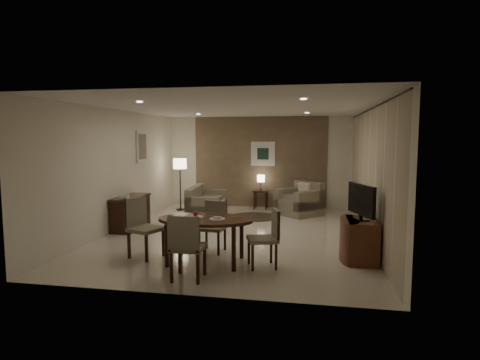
% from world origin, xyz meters
% --- Properties ---
extents(room_shell, '(5.50, 7.00, 2.70)m').
position_xyz_m(room_shell, '(0.00, 0.40, 1.35)').
color(room_shell, beige).
rests_on(room_shell, ground).
extents(taupe_accent, '(3.96, 0.03, 2.70)m').
position_xyz_m(taupe_accent, '(0.00, 3.48, 1.35)').
color(taupe_accent, '#79634B').
rests_on(taupe_accent, wall_back).
extents(curtain_wall, '(0.08, 6.70, 2.58)m').
position_xyz_m(curtain_wall, '(2.68, 0.00, 1.32)').
color(curtain_wall, beige).
rests_on(curtain_wall, wall_right).
extents(curtain_rod, '(0.03, 6.80, 0.03)m').
position_xyz_m(curtain_rod, '(2.68, 0.00, 2.64)').
color(curtain_rod, black).
rests_on(curtain_rod, wall_right).
extents(art_back_frame, '(0.72, 0.03, 0.72)m').
position_xyz_m(art_back_frame, '(0.10, 3.46, 1.60)').
color(art_back_frame, silver).
rests_on(art_back_frame, wall_back).
extents(art_back_canvas, '(0.34, 0.01, 0.34)m').
position_xyz_m(art_back_canvas, '(0.10, 3.44, 1.60)').
color(art_back_canvas, '#1A2F26').
rests_on(art_back_canvas, wall_back).
extents(art_left_frame, '(0.03, 0.60, 0.80)m').
position_xyz_m(art_left_frame, '(-2.72, 1.20, 1.85)').
color(art_left_frame, silver).
rests_on(art_left_frame, wall_left).
extents(art_left_canvas, '(0.01, 0.46, 0.64)m').
position_xyz_m(art_left_canvas, '(-2.71, 1.20, 1.85)').
color(art_left_canvas, gray).
rests_on(art_left_canvas, wall_left).
extents(downlight_nl, '(0.10, 0.10, 0.01)m').
position_xyz_m(downlight_nl, '(-1.40, -1.80, 2.69)').
color(downlight_nl, white).
rests_on(downlight_nl, ceiling).
extents(downlight_nr, '(0.10, 0.10, 0.01)m').
position_xyz_m(downlight_nr, '(1.40, -1.80, 2.69)').
color(downlight_nr, white).
rests_on(downlight_nr, ceiling).
extents(downlight_fl, '(0.10, 0.10, 0.01)m').
position_xyz_m(downlight_fl, '(-1.40, 1.80, 2.69)').
color(downlight_fl, white).
rests_on(downlight_fl, ceiling).
extents(downlight_fr, '(0.10, 0.10, 0.01)m').
position_xyz_m(downlight_fr, '(1.40, 1.80, 2.69)').
color(downlight_fr, white).
rests_on(downlight_fr, ceiling).
extents(console_desk, '(0.48, 1.20, 0.75)m').
position_xyz_m(console_desk, '(-2.49, 0.00, 0.38)').
color(console_desk, '#3F2114').
rests_on(console_desk, floor).
extents(telephone, '(0.20, 0.14, 0.09)m').
position_xyz_m(telephone, '(-2.49, -0.30, 0.80)').
color(telephone, white).
rests_on(telephone, console_desk).
extents(tv_cabinet, '(0.48, 0.90, 0.70)m').
position_xyz_m(tv_cabinet, '(2.40, -1.50, 0.35)').
color(tv_cabinet, brown).
rests_on(tv_cabinet, floor).
extents(flat_tv, '(0.36, 0.85, 0.60)m').
position_xyz_m(flat_tv, '(2.38, -1.50, 1.02)').
color(flat_tv, black).
rests_on(flat_tv, tv_cabinet).
extents(dining_table, '(1.59, 1.00, 0.75)m').
position_xyz_m(dining_table, '(-0.16, -2.10, 0.37)').
color(dining_table, '#3F2114').
rests_on(dining_table, floor).
extents(chair_near, '(0.48, 0.48, 0.98)m').
position_xyz_m(chair_near, '(-0.21, -2.90, 0.49)').
color(chair_near, gray).
rests_on(chair_near, floor).
extents(chair_far, '(0.48, 0.48, 0.91)m').
position_xyz_m(chair_far, '(-0.21, -1.47, 0.46)').
color(chair_far, gray).
rests_on(chair_far, floor).
extents(chair_left, '(0.64, 0.64, 1.03)m').
position_xyz_m(chair_left, '(-1.25, -2.00, 0.51)').
color(chair_left, gray).
rests_on(chair_left, floor).
extents(chair_right, '(0.57, 0.57, 0.93)m').
position_xyz_m(chair_right, '(0.79, -2.15, 0.47)').
color(chair_right, gray).
rests_on(chair_right, floor).
extents(plate_a, '(0.26, 0.26, 0.02)m').
position_xyz_m(plate_a, '(-0.34, -2.05, 0.76)').
color(plate_a, white).
rests_on(plate_a, dining_table).
extents(plate_b, '(0.26, 0.26, 0.02)m').
position_xyz_m(plate_b, '(0.06, -2.15, 0.76)').
color(plate_b, white).
rests_on(plate_b, dining_table).
extents(fruit_apple, '(0.09, 0.09, 0.09)m').
position_xyz_m(fruit_apple, '(-0.34, -2.05, 0.81)').
color(fruit_apple, '#A1122F').
rests_on(fruit_apple, plate_a).
extents(napkin, '(0.12, 0.08, 0.03)m').
position_xyz_m(napkin, '(0.06, -2.15, 0.78)').
color(napkin, white).
rests_on(napkin, plate_b).
extents(round_rug, '(1.26, 1.26, 0.01)m').
position_xyz_m(round_rug, '(0.08, 1.88, 0.01)').
color(round_rug, '#3D3222').
rests_on(round_rug, floor).
extents(sofa, '(1.73, 0.96, 0.79)m').
position_xyz_m(sofa, '(-1.18, 1.80, 0.39)').
color(sofa, gray).
rests_on(sofa, floor).
extents(armchair, '(1.37, 1.37, 0.88)m').
position_xyz_m(armchair, '(1.21, 2.37, 0.44)').
color(armchair, gray).
rests_on(armchair, floor).
extents(side_table, '(0.42, 0.42, 0.54)m').
position_xyz_m(side_table, '(0.08, 3.18, 0.27)').
color(side_table, '#321B10').
rests_on(side_table, floor).
extents(table_lamp, '(0.22, 0.22, 0.50)m').
position_xyz_m(table_lamp, '(0.08, 3.18, 0.79)').
color(table_lamp, '#FFEAC1').
rests_on(table_lamp, side_table).
extents(floor_lamp, '(0.37, 0.37, 1.48)m').
position_xyz_m(floor_lamp, '(-2.17, 2.53, 0.74)').
color(floor_lamp, '#FFE5B7').
rests_on(floor_lamp, floor).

